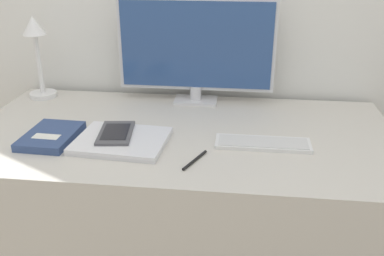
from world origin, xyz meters
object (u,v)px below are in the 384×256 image
at_px(monitor, 196,49).
at_px(pen, 195,160).
at_px(laptop, 122,141).
at_px(ereader, 116,133).
at_px(notebook, 51,136).
at_px(keyboard, 263,143).
at_px(desk_lamp, 36,47).

xyz_separation_m(monitor, pen, (0.06, -0.54, -0.22)).
distance_m(laptop, ereader, 0.04).
relative_size(laptop, notebook, 1.35).
height_order(keyboard, laptop, laptop).
xyz_separation_m(laptop, pen, (0.26, -0.10, -0.01)).
relative_size(monitor, desk_lamp, 1.84).
xyz_separation_m(monitor, desk_lamp, (-0.67, -0.02, -0.01)).
bearing_deg(pen, monitor, 96.06).
relative_size(monitor, keyboard, 2.02).
xyz_separation_m(notebook, pen, (0.51, -0.10, -0.01)).
xyz_separation_m(keyboard, pen, (-0.21, -0.14, -0.00)).
distance_m(monitor, ereader, 0.51).
xyz_separation_m(monitor, keyboard, (0.27, -0.39, -0.22)).
height_order(monitor, desk_lamp, monitor).
xyz_separation_m(laptop, notebook, (-0.25, 0.00, 0.00)).
relative_size(monitor, laptop, 2.04).
distance_m(monitor, keyboard, 0.53).
xyz_separation_m(keyboard, notebook, (-0.72, -0.04, 0.01)).
height_order(keyboard, desk_lamp, desk_lamp).
distance_m(ereader, pen, 0.31).
bearing_deg(keyboard, ereader, -178.13).
bearing_deg(keyboard, desk_lamp, 158.20).
xyz_separation_m(laptop, ereader, (-0.03, 0.03, 0.02)).
distance_m(keyboard, pen, 0.26).
distance_m(laptop, pen, 0.28).
relative_size(monitor, pen, 4.93).
bearing_deg(laptop, monitor, 65.22).
bearing_deg(laptop, ereader, 133.99).
bearing_deg(notebook, monitor, 44.03).
relative_size(monitor, notebook, 2.75).
bearing_deg(monitor, ereader, -119.25).
relative_size(keyboard, ereader, 1.57).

